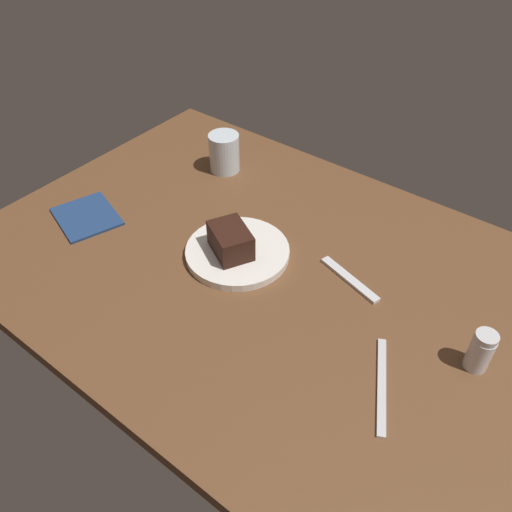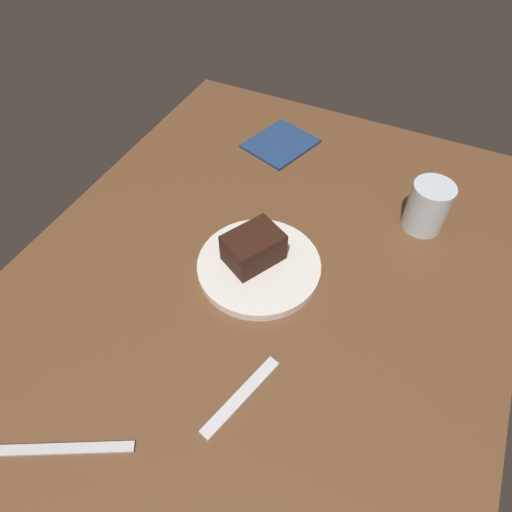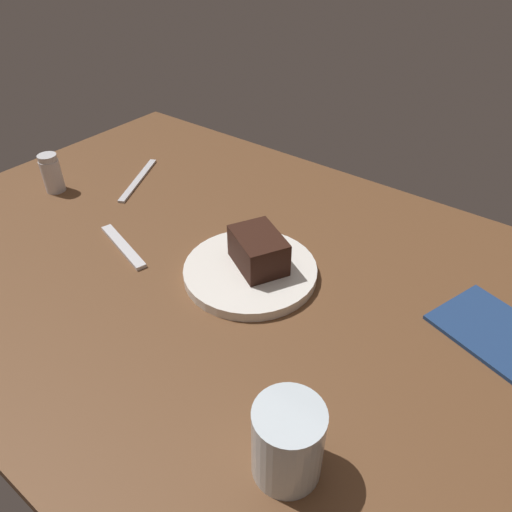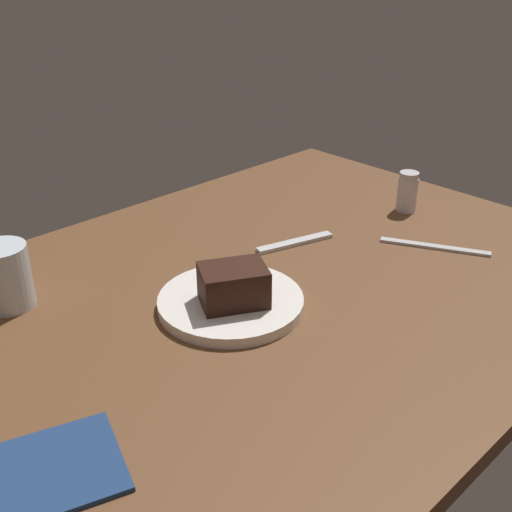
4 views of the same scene
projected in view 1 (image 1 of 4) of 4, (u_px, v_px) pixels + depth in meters
dining_table at (264, 271)px, 108.86cm from camera, size 120.00×84.00×3.00cm
dessert_plate at (237, 252)px, 109.73cm from camera, size 21.72×21.72×1.68cm
chocolate_cake_slice at (231, 241)px, 106.72cm from camera, size 11.61×10.57×5.72cm
salt_shaker at (481, 351)px, 86.75cm from camera, size 3.96×3.96×8.04cm
water_glass at (224, 153)px, 131.44cm from camera, size 7.62×7.62×9.70cm
dessert_spoon at (350, 279)px, 104.41cm from camera, size 14.91×5.90×0.70cm
butter_knife at (382, 385)px, 86.24cm from camera, size 9.94×17.53×0.50cm
folded_napkin at (87, 216)px, 119.54cm from camera, size 17.74×16.34×0.60cm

